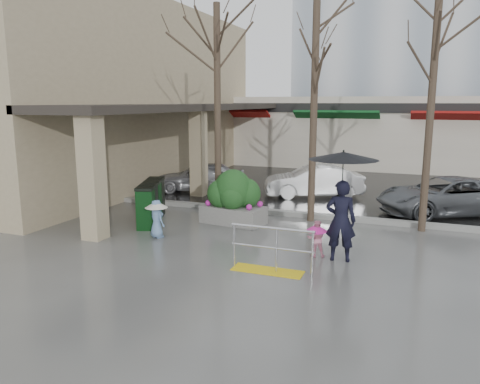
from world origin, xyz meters
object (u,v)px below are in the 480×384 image
Objects in this scene: tree_west at (217,59)px; tree_midwest at (316,50)px; child_pink at (316,235)px; planter at (234,198)px; woman at (342,194)px; handrail at (270,255)px; car_a at (201,177)px; tree_mideast at (434,59)px; child_blue at (157,215)px; news_boxes at (151,202)px; car_c at (446,196)px; car_b at (314,181)px.

tree_west is 0.97× the size of tree_midwest.
planter reaches higher than child_pink.
child_pink is 3.83m from planter.
child_pink is (-0.58, 0.08, -1.08)m from woman.
car_a reaches higher than handrail.
tree_mideast is 3.16× the size of planter.
handrail is 6.83m from tree_midwest.
child_pink is at bearing -153.40° from child_blue.
tree_midwest reaches higher than news_boxes.
car_c is (0.72, 2.45, -4.23)m from tree_mideast.
planter is (-2.18, -1.14, -4.43)m from tree_midwest.
child_blue is 6.85m from car_a.
tree_mideast reaches higher than planter.
tree_midwest is at bearing -109.58° from child_blue.
child_pink is 0.25× the size of car_a.
tree_west is 4.54m from planter.
tree_mideast is 6.91m from planter.
tree_west is 1.50× the size of car_c.
planter is at bearing 122.65° from handrail.
car_a is 4.70m from car_b.
tree_west reaches higher than car_c.
handrail is at bearing -55.01° from tree_west.
child_blue is (-6.88, -3.38, -4.21)m from tree_mideast.
car_a is at bearing 159.70° from tree_mideast.
tree_midwest reaches higher than tree_mideast.
tree_midwest is 5.88m from child_pink.
handrail is 0.83× the size of news_boxes.
child_pink is at bearing -125.19° from tree_mideast.
tree_midwest is 3.32m from tree_mideast.
child_pink is at bearing -56.69° from car_c.
child_pink is 4.47m from child_blue.
woman is 6.54m from car_c.
planter reaches higher than car_b.
child_pink is at bearing 62.15° from handrail.
handrail is 2.23m from woman.
car_c is (8.66, 4.37, -0.00)m from news_boxes.
woman reaches higher than planter.
car_b is at bearing -79.47° from woman.
car_a is (-3.23, 4.37, -0.18)m from planter.
child_pink is at bearing 25.75° from car_a.
news_boxes reaches higher than car_b.
tree_mideast is at bearing -141.96° from child_pink.
news_boxes is 5.20m from car_a.
news_boxes is (-1.45, -1.92, -4.45)m from tree_west.
car_a is (-1.83, 6.60, -0.02)m from child_blue.
woman is at bearing 155.71° from child_pink.
child_pink is at bearing -75.36° from tree_midwest.
car_b is 4.95m from car_c.
woman is at bearing -67.12° from tree_midwest.
planter is (-5.48, -1.14, -4.05)m from tree_mideast.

